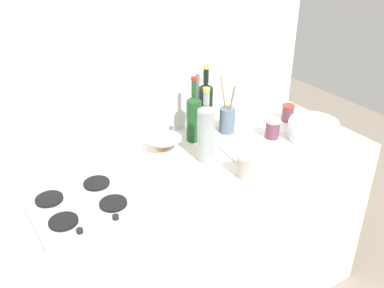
# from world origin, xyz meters

# --- Properties ---
(counter_block) EXTENTS (1.80, 0.70, 0.90)m
(counter_block) POSITION_xyz_m (0.00, 0.00, 0.45)
(counter_block) COLOR silver
(counter_block) RESTS_ON ground
(backsplash_panel) EXTENTS (1.90, 0.06, 2.17)m
(backsplash_panel) POSITION_xyz_m (0.00, 0.38, 1.08)
(backsplash_panel) COLOR white
(backsplash_panel) RESTS_ON ground
(stovetop_hob) EXTENTS (0.40, 0.37, 0.04)m
(stovetop_hob) POSITION_xyz_m (-0.53, -0.01, 0.91)
(stovetop_hob) COLOR #B2B2B7
(stovetop_hob) RESTS_ON counter_block
(plate_stack) EXTENTS (0.25, 0.25, 0.10)m
(plate_stack) POSITION_xyz_m (0.66, -0.11, 0.95)
(plate_stack) COLOR white
(plate_stack) RESTS_ON counter_block
(wine_bottle_leftmost) EXTENTS (0.07, 0.07, 0.34)m
(wine_bottle_leftmost) POSITION_xyz_m (0.15, 0.21, 1.03)
(wine_bottle_leftmost) COLOR #19471E
(wine_bottle_leftmost) RESTS_ON counter_block
(wine_bottle_mid_left) EXTENTS (0.08, 0.08, 0.36)m
(wine_bottle_mid_left) POSITION_xyz_m (0.09, 0.02, 1.05)
(wine_bottle_mid_left) COLOR gray
(wine_bottle_mid_left) RESTS_ON counter_block
(wine_bottle_mid_right) EXTENTS (0.07, 0.07, 0.35)m
(wine_bottle_mid_right) POSITION_xyz_m (0.26, 0.27, 1.04)
(wine_bottle_mid_right) COLOR black
(wine_bottle_mid_right) RESTS_ON counter_block
(mixing_bowl) EXTENTS (0.17, 0.17, 0.07)m
(mixing_bowl) POSITION_xyz_m (-0.03, 0.20, 0.94)
(mixing_bowl) COLOR beige
(mixing_bowl) RESTS_ON counter_block
(utensil_crock) EXTENTS (0.08, 0.08, 0.30)m
(utensil_crock) POSITION_xyz_m (0.34, 0.19, 0.97)
(utensil_crock) COLOR slate
(utensil_crock) RESTS_ON counter_block
(condiment_jar_front) EXTENTS (0.07, 0.07, 0.11)m
(condiment_jar_front) POSITION_xyz_m (0.15, -0.19, 0.95)
(condiment_jar_front) COLOR #9E998C
(condiment_jar_front) RESTS_ON counter_block
(condiment_jar_rear) EXTENTS (0.07, 0.07, 0.09)m
(condiment_jar_rear) POSITION_xyz_m (0.70, 0.11, 0.95)
(condiment_jar_rear) COLOR #66384C
(condiment_jar_rear) RESTS_ON counter_block
(condiment_jar_spare) EXTENTS (0.08, 0.08, 0.10)m
(condiment_jar_spare) POSITION_xyz_m (0.50, 0.01, 0.95)
(condiment_jar_spare) COLOR #66384C
(condiment_jar_spare) RESTS_ON counter_block
(cutting_board) EXTENTS (0.23, 0.18, 0.02)m
(cutting_board) POSITION_xyz_m (0.29, -0.03, 0.91)
(cutting_board) COLOR silver
(cutting_board) RESTS_ON counter_block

